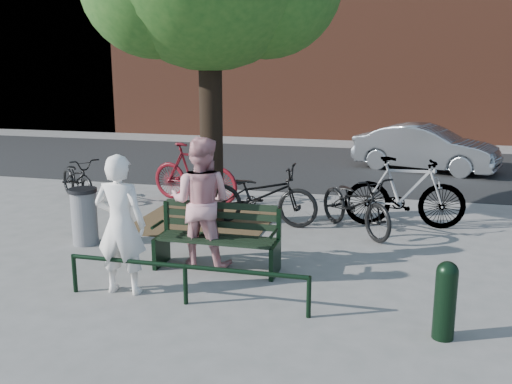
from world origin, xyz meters
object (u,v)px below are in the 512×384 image
(litter_bin, at_px, (84,216))
(bollard, at_px, (445,298))
(park_bench, at_px, (218,236))
(person_left, at_px, (121,225))
(parked_car, at_px, (425,148))
(bicycle_c, at_px, (260,195))
(person_right, at_px, (201,202))

(litter_bin, bearing_deg, bollard, -19.83)
(park_bench, bearing_deg, litter_bin, 167.84)
(person_left, height_order, litter_bin, person_left)
(bollard, distance_m, parked_car, 9.83)
(parked_car, bearing_deg, person_left, 174.77)
(person_left, relative_size, bicycle_c, 0.85)
(litter_bin, bearing_deg, person_right, -11.85)
(park_bench, height_order, litter_bin, park_bench)
(person_right, xyz_separation_m, litter_bin, (-2.14, 0.45, -0.47))
(person_right, relative_size, litter_bin, 2.04)
(bicycle_c, bearing_deg, parked_car, -26.12)
(bollard, height_order, parked_car, parked_car)
(park_bench, height_order, person_left, person_left)
(bollard, xyz_separation_m, litter_bin, (-5.38, 1.94, 0.00))
(park_bench, height_order, person_right, person_right)
(parked_car, bearing_deg, bollard, -163.25)
(person_left, bearing_deg, person_right, -121.07)
(park_bench, relative_size, person_right, 0.94)
(park_bench, bearing_deg, bicycle_c, 89.05)
(person_left, xyz_separation_m, bicycle_c, (0.94, 3.41, -0.34))
(park_bench, distance_m, bollard, 3.29)
(person_left, relative_size, person_right, 0.96)
(person_right, relative_size, bicycle_c, 0.89)
(bollard, distance_m, litter_bin, 5.72)
(person_right, relative_size, bollard, 2.17)
(park_bench, relative_size, person_left, 0.98)
(litter_bin, distance_m, parked_car, 9.61)
(park_bench, distance_m, litter_bin, 2.47)
(litter_bin, bearing_deg, parked_car, 55.23)
(park_bench, xyz_separation_m, person_right, (-0.27, 0.07, 0.45))
(park_bench, xyz_separation_m, parked_car, (3.06, 8.41, 0.13))
(person_right, relative_size, parked_car, 0.50)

